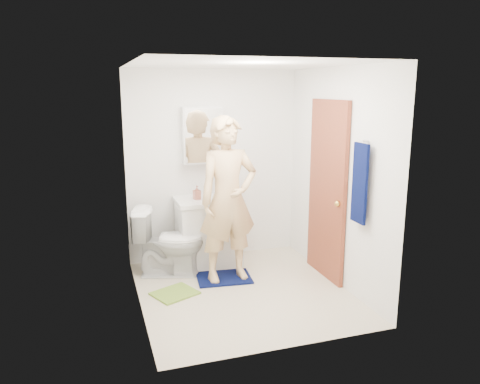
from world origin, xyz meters
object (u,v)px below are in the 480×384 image
object	(u,v)px
soap_dispenser	(197,193)
vanity_cabinet	(208,233)
toothbrush_cup	(222,192)
towel	(360,184)
medicine_cabinet	(202,135)
toilet	(169,242)
man	(228,200)

from	to	relation	value
soap_dispenser	vanity_cabinet	bearing A→B (deg)	13.43
vanity_cabinet	toothbrush_cup	world-z (taller)	toothbrush_cup
toothbrush_cup	towel	bearing A→B (deg)	-58.03
medicine_cabinet	vanity_cabinet	bearing A→B (deg)	-90.00
towel	soap_dispenser	bearing A→B (deg)	132.37
toilet	toothbrush_cup	size ratio (longest dim) A/B	6.63
toilet	man	distance (m)	0.91
soap_dispenser	toothbrush_cup	bearing A→B (deg)	17.08
medicine_cabinet	towel	xyz separation A→B (m)	(1.18, -1.71, -0.35)
vanity_cabinet	toilet	size ratio (longest dim) A/B	0.98
soap_dispenser	toilet	bearing A→B (deg)	-158.14
medicine_cabinet	soap_dispenser	distance (m)	0.73
towel	toilet	bearing A→B (deg)	142.71
soap_dispenser	toothbrush_cup	size ratio (longest dim) A/B	1.41
vanity_cabinet	medicine_cabinet	xyz separation A→B (m)	(0.00, 0.22, 1.20)
towel	soap_dispenser	xyz separation A→B (m)	(-1.32, 1.45, -0.31)
medicine_cabinet	towel	distance (m)	2.11
soap_dispenser	man	distance (m)	0.58
towel	man	world-z (taller)	man
soap_dispenser	toothbrush_cup	xyz separation A→B (m)	(0.35, 0.11, -0.04)
toilet	towel	bearing A→B (deg)	-110.46
medicine_cabinet	toothbrush_cup	distance (m)	0.75
vanity_cabinet	medicine_cabinet	world-z (taller)	medicine_cabinet
medicine_cabinet	toothbrush_cup	size ratio (longest dim) A/B	5.71
vanity_cabinet	soap_dispenser	size ratio (longest dim) A/B	4.62
toilet	man	world-z (taller)	man
medicine_cabinet	toilet	world-z (taller)	medicine_cabinet
vanity_cabinet	towel	size ratio (longest dim) A/B	1.00
vanity_cabinet	man	xyz separation A→B (m)	(0.09, -0.56, 0.55)
toilet	soap_dispenser	xyz separation A→B (m)	(0.38, 0.15, 0.53)
medicine_cabinet	man	bearing A→B (deg)	-83.16
vanity_cabinet	soap_dispenser	xyz separation A→B (m)	(-0.14, -0.03, 0.54)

